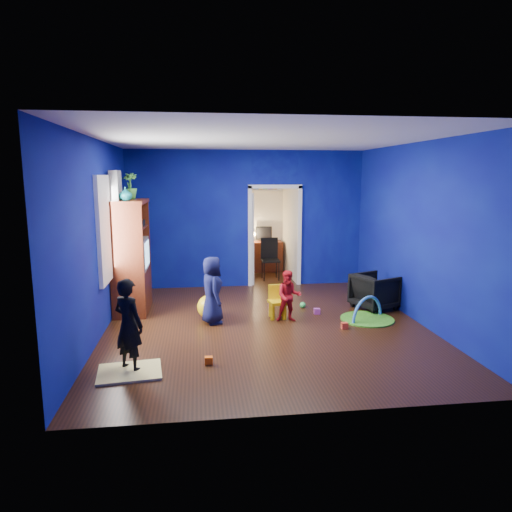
{
  "coord_description": "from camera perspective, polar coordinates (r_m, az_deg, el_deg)",
  "views": [
    {
      "loc": [
        -1.04,
        -6.89,
        2.36
      ],
      "look_at": [
        -0.11,
        0.4,
        1.07
      ],
      "focal_mm": 32.0,
      "sensor_mm": 36.0,
      "label": 1
    }
  ],
  "objects": [
    {
      "name": "potted_plant",
      "position": [
        8.34,
        -15.51,
        8.44
      ],
      "size": [
        0.29,
        0.29,
        0.46
      ],
      "primitive_type": "imported",
      "rotation": [
        0.0,
        0.0,
        -0.13
      ],
      "color": "#388530",
      "rests_on": "tv_armoire"
    },
    {
      "name": "vase",
      "position": [
        7.83,
        -16.01,
        7.48
      ],
      "size": [
        0.25,
        0.25,
        0.22
      ],
      "primitive_type": "imported",
      "rotation": [
        0.0,
        0.0,
        -0.21
      ],
      "color": "#0B505D",
      "rests_on": "tv_armoire"
    },
    {
      "name": "toy_3",
      "position": [
        8.36,
        5.86,
        -6.09
      ],
      "size": [
        0.11,
        0.11,
        0.11
      ],
      "primitive_type": "sphere",
      "color": "green",
      "rests_on": "floor"
    },
    {
      "name": "book_shelf",
      "position": [
        11.39,
        1.01,
        8.25
      ],
      "size": [
        0.88,
        0.24,
        0.04
      ],
      "primitive_type": "cube",
      "color": "white",
      "rests_on": "study_desk"
    },
    {
      "name": "wall_left",
      "position": [
        7.11,
        -19.11,
        2.07
      ],
      "size": [
        0.02,
        5.5,
        2.9
      ],
      "primitive_type": "cube",
      "color": "#09096C",
      "rests_on": "floor"
    },
    {
      "name": "yellow_blanket",
      "position": [
        5.91,
        -15.52,
        -13.78
      ],
      "size": [
        0.82,
        0.68,
        0.03
      ],
      "primitive_type": "cube",
      "rotation": [
        0.0,
        0.0,
        0.12
      ],
      "color": "#F2E07A",
      "rests_on": "floor"
    },
    {
      "name": "toy_5",
      "position": [
        8.28,
        1.91,
        -6.24
      ],
      "size": [
        0.1,
        0.08,
        0.1
      ],
      "primitive_type": "cube",
      "color": "#B945A9",
      "rests_on": "floor"
    },
    {
      "name": "study_desk",
      "position": [
        11.45,
        1.06,
        -0.03
      ],
      "size": [
        0.88,
        0.44,
        0.75
      ],
      "primitive_type": "cube",
      "color": "#3D140A",
      "rests_on": "floor"
    },
    {
      "name": "crt_tv",
      "position": [
        8.22,
        -15.07,
        0.24
      ],
      "size": [
        0.46,
        0.7,
        0.54
      ],
      "primitive_type": "cube",
      "color": "silver",
      "rests_on": "tv_armoire"
    },
    {
      "name": "wall_front",
      "position": [
        4.37,
        6.62,
        -2.1
      ],
      "size": [
        5.0,
        0.02,
        2.9
      ],
      "primitive_type": "cube",
      "color": "#09096C",
      "rests_on": "floor"
    },
    {
      "name": "ceiling",
      "position": [
        6.99,
        1.31,
        14.4
      ],
      "size": [
        5.0,
        5.5,
        0.01
      ],
      "primitive_type": "cube",
      "color": "white",
      "rests_on": "wall_back"
    },
    {
      "name": "wall_back",
      "position": [
        9.74,
        -1.14,
        4.6
      ],
      "size": [
        5.0,
        0.02,
        2.9
      ],
      "primitive_type": "cube",
      "color": "#09096C",
      "rests_on": "floor"
    },
    {
      "name": "kid_chair",
      "position": [
        7.7,
        2.71,
        -5.94
      ],
      "size": [
        0.32,
        0.32,
        0.5
      ],
      "primitive_type": "cube",
      "rotation": [
        0.0,
        0.0,
        0.14
      ],
      "color": "yellow",
      "rests_on": "floor"
    },
    {
      "name": "toy_4",
      "position": [
        8.02,
        7.62,
        -6.87
      ],
      "size": [
        0.1,
        0.08,
        0.1
      ],
      "primitive_type": "cube",
      "color": "#B845A6",
      "rests_on": "floor"
    },
    {
      "name": "toy_1",
      "position": [
        8.8,
        12.58,
        -5.46
      ],
      "size": [
        0.11,
        0.11,
        0.11
      ],
      "primitive_type": "sphere",
      "color": "#279BDF",
      "rests_on": "floor"
    },
    {
      "name": "window_left",
      "position": [
        7.43,
        -18.5,
        3.2
      ],
      "size": [
        0.03,
        0.95,
        1.55
      ],
      "primitive_type": "cube",
      "color": "white",
      "rests_on": "wall_left"
    },
    {
      "name": "toy_0",
      "position": [
        7.35,
        11.01,
        -8.54
      ],
      "size": [
        0.1,
        0.08,
        0.1
      ],
      "primitive_type": "cube",
      "color": "#EC4327",
      "rests_on": "floor"
    },
    {
      "name": "desk_monitor",
      "position": [
        11.48,
        0.98,
        2.9
      ],
      "size": [
        0.4,
        0.05,
        0.32
      ],
      "primitive_type": "cube",
      "color": "black",
      "rests_on": "study_desk"
    },
    {
      "name": "tv_armoire",
      "position": [
        8.23,
        -15.34,
        -0.04
      ],
      "size": [
        0.58,
        1.14,
        1.96
      ],
      "primitive_type": "cube",
      "color": "#3B1609",
      "rests_on": "floor"
    },
    {
      "name": "armchair",
      "position": [
        8.49,
        14.65,
        -4.28
      ],
      "size": [
        0.9,
        0.89,
        0.64
      ],
      "primitive_type": "imported",
      "rotation": [
        0.0,
        0.0,
        1.95
      ],
      "color": "black",
      "rests_on": "floor"
    },
    {
      "name": "alcove",
      "position": [
        10.7,
        1.57,
        4.0
      ],
      "size": [
        1.0,
        1.75,
        2.5
      ],
      "primitive_type": null,
      "color": "silver",
      "rests_on": "floor"
    },
    {
      "name": "toy_2",
      "position": [
        5.96,
        -5.93,
        -12.87
      ],
      "size": [
        0.1,
        0.08,
        0.1
      ],
      "primitive_type": "cube",
      "color": "#FE5E0D",
      "rests_on": "floor"
    },
    {
      "name": "child_black",
      "position": [
        5.8,
        -15.64,
        -8.29
      ],
      "size": [
        0.5,
        0.48,
        1.16
      ],
      "primitive_type": "imported",
      "rotation": [
        0.0,
        0.0,
        2.48
      ],
      "color": "black",
      "rests_on": "floor"
    },
    {
      "name": "toddler_red",
      "position": [
        7.49,
        4.12,
        -5.02
      ],
      "size": [
        0.44,
        0.36,
        0.85
      ],
      "primitive_type": "imported",
      "rotation": [
        0.0,
        0.0,
        -0.1
      ],
      "color": "#AD1218",
      "rests_on": "floor"
    },
    {
      "name": "curtain",
      "position": [
        7.98,
        -16.82,
        1.55
      ],
      "size": [
        0.14,
        0.42,
        2.4
      ],
      "primitive_type": "cube",
      "color": "slate",
      "rests_on": "floor"
    },
    {
      "name": "folding_chair",
      "position": [
        10.5,
        1.82,
        -0.47
      ],
      "size": [
        0.4,
        0.4,
        0.92
      ],
      "primitive_type": "cube",
      "color": "black",
      "rests_on": "floor"
    },
    {
      "name": "desk_lamp",
      "position": [
        11.38,
        -0.37,
        2.74
      ],
      "size": [
        0.14,
        0.14,
        0.14
      ],
      "primitive_type": "sphere",
      "color": "#FFD88C",
      "rests_on": "study_desk"
    },
    {
      "name": "child_navy",
      "position": [
        7.39,
        -5.51,
        -4.27
      ],
      "size": [
        0.44,
        0.59,
        1.09
      ],
      "primitive_type": "imported",
      "rotation": [
        0.0,
        0.0,
        1.75
      ],
      "color": "#10113C",
      "rests_on": "floor"
    },
    {
      "name": "play_mat",
      "position": [
        7.88,
        13.72,
        -7.66
      ],
      "size": [
        0.88,
        0.88,
        0.02
      ],
      "primitive_type": "cylinder",
      "color": "green",
      "rests_on": "floor"
    },
    {
      "name": "floor",
      "position": [
        7.36,
        1.22,
        -8.73
      ],
      "size": [
        5.0,
        5.5,
        0.01
      ],
      "primitive_type": "cube",
      "color": "black",
      "rests_on": "ground"
    },
    {
      "name": "hopper_ball",
      "position": [
        7.72,
        -5.9,
        -6.34
      ],
      "size": [
        0.4,
        0.4,
        0.4
      ],
      "primitive_type": "sphere",
      "color": "yellow",
      "rests_on": "floor"
    },
    {
      "name": "toy_arch",
      "position": [
        7.88,
        13.72,
        -7.6
      ],
      "size": [
        0.69,
        0.47,
        0.79
      ],
      "primitive_type": "torus",
      "rotation": [
        1.57,
        0.0,
        0.58
      ],
      "color": "#3F8CD8",
      "rests_on": "floor"
    },
    {
      "name": "wall_right",
      "position": [
        7.8,
        19.77,
        2.68
      ],
      "size": [
        0.02,
        5.5,
        2.9
      ],
      "primitive_type": "cube",
      "color": "#09096C",
      "rests_on": "floor"
    },
    {
      "name": "doorway",
      "position": [
        9.87,
        2.34,
        2.33
      ],
      "size": [
        1.16,
        0.1,
        2.1
      ],
      "primitive_type": "cube",
      "color": "white",
      "rests_on": "floor"
    }
  ]
}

